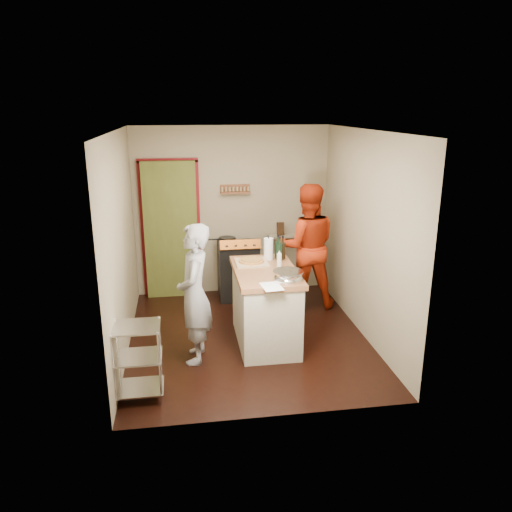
# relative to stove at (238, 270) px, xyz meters

# --- Properties ---
(floor) EXTENTS (3.50, 3.50, 0.00)m
(floor) POSITION_rel_stove_xyz_m (-0.05, -1.42, -0.45)
(floor) COLOR black
(floor) RESTS_ON ground
(back_wall) EXTENTS (3.00, 0.44, 2.60)m
(back_wall) POSITION_rel_stove_xyz_m (-0.69, 0.36, 0.68)
(back_wall) COLOR gray
(back_wall) RESTS_ON ground
(left_wall) EXTENTS (0.04, 3.50, 2.60)m
(left_wall) POSITION_rel_stove_xyz_m (-1.55, -1.42, 0.85)
(left_wall) COLOR gray
(left_wall) RESTS_ON ground
(right_wall) EXTENTS (0.04, 3.50, 2.60)m
(right_wall) POSITION_rel_stove_xyz_m (1.45, -1.42, 0.85)
(right_wall) COLOR gray
(right_wall) RESTS_ON ground
(ceiling) EXTENTS (3.00, 3.50, 0.02)m
(ceiling) POSITION_rel_stove_xyz_m (-0.05, -1.42, 2.16)
(ceiling) COLOR white
(ceiling) RESTS_ON back_wall
(stove) EXTENTS (0.60, 0.63, 1.00)m
(stove) POSITION_rel_stove_xyz_m (0.00, 0.00, 0.00)
(stove) COLOR black
(stove) RESTS_ON ground
(wire_shelving) EXTENTS (0.48, 0.40, 0.80)m
(wire_shelving) POSITION_rel_stove_xyz_m (-1.33, -2.62, -0.01)
(wire_shelving) COLOR silver
(wire_shelving) RESTS_ON ground
(island) EXTENTS (0.75, 1.40, 1.27)m
(island) POSITION_rel_stove_xyz_m (0.16, -1.58, 0.06)
(island) COLOR beige
(island) RESTS_ON ground
(person_stripe) EXTENTS (0.45, 0.63, 1.63)m
(person_stripe) POSITION_rel_stove_xyz_m (-0.72, -1.91, 0.37)
(person_stripe) COLOR silver
(person_stripe) RESTS_ON ground
(person_red) EXTENTS (0.96, 0.79, 1.83)m
(person_red) POSITION_rel_stove_xyz_m (0.95, -0.47, 0.47)
(person_red) COLOR #AA270B
(person_red) RESTS_ON ground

